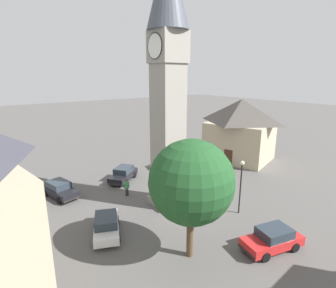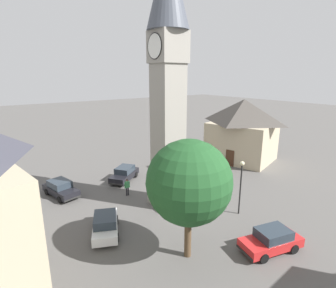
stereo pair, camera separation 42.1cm
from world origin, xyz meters
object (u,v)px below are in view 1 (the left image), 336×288
(tree, at_px, (191,182))
(road_sign, at_px, (211,159))
(car_blue_kerb, at_px, (123,174))
(pedestrian, at_px, (127,186))
(car_black_far, at_px, (60,189))
(car_white_side, at_px, (170,161))
(building_terrace_right, at_px, (240,129))
(lamp_post, at_px, (241,178))
(clock_tower, at_px, (168,60))
(car_red_corner, at_px, (272,239))
(car_silver_kerb, at_px, (106,225))

(tree, height_order, road_sign, tree)
(car_blue_kerb, height_order, road_sign, road_sign)
(pedestrian, bearing_deg, car_black_far, -125.44)
(car_white_side, bearing_deg, building_terrace_right, 72.44)
(car_blue_kerb, bearing_deg, lamp_post, 19.57)
(car_black_far, xyz_separation_m, building_terrace_right, (2.83, 23.08, 3.44))
(tree, bearing_deg, car_blue_kerb, 169.30)
(car_black_far, bearing_deg, road_sign, 73.69)
(clock_tower, xyz_separation_m, road_sign, (-2.71, 8.34, -10.52))
(clock_tower, bearing_deg, lamp_post, 36.35)
(car_red_corner, bearing_deg, building_terrace_right, 134.45)
(lamp_post, xyz_separation_m, road_sign, (-7.72, 4.65, -1.22))
(car_blue_kerb, relative_size, car_white_side, 0.97)
(pedestrian, distance_m, lamp_post, 10.65)
(clock_tower, bearing_deg, building_terrace_right, 105.97)
(clock_tower, relative_size, car_white_side, 4.77)
(pedestrian, relative_size, tree, 0.22)
(car_red_corner, bearing_deg, car_silver_kerb, -136.00)
(car_white_side, xyz_separation_m, pedestrian, (3.90, -8.31, 0.25))
(building_terrace_right, xyz_separation_m, road_sign, (1.78, -7.35, -2.31))
(car_red_corner, xyz_separation_m, building_terrace_right, (-13.89, 14.17, 3.44))
(car_silver_kerb, xyz_separation_m, car_white_side, (-8.63, 12.60, 0.00))
(car_blue_kerb, xyz_separation_m, car_black_far, (-0.11, -6.74, 0.00))
(car_black_far, distance_m, tree, 15.09)
(car_blue_kerb, relative_size, car_silver_kerb, 0.97)
(car_blue_kerb, distance_m, car_black_far, 6.74)
(car_red_corner, relative_size, car_white_side, 0.99)
(lamp_post, bearing_deg, car_white_side, 169.03)
(car_white_side, xyz_separation_m, building_terrace_right, (3.03, 9.57, 3.44))
(car_black_far, distance_m, pedestrian, 6.38)
(clock_tower, height_order, car_white_side, clock_tower)
(car_blue_kerb, relative_size, car_red_corner, 0.98)
(tree, bearing_deg, road_sign, 128.60)
(car_blue_kerb, height_order, tree, tree)
(car_red_corner, bearing_deg, car_black_far, -151.93)
(car_white_side, bearing_deg, pedestrian, -64.86)
(tree, height_order, lamp_post, tree)
(tree, relative_size, lamp_post, 1.67)
(car_silver_kerb, distance_m, car_black_far, 8.48)
(car_silver_kerb, height_order, car_white_side, same)
(tree, distance_m, road_sign, 15.16)
(building_terrace_right, relative_size, road_sign, 3.53)
(car_white_side, relative_size, building_terrace_right, 0.45)
(car_black_far, relative_size, tree, 0.57)
(car_red_corner, distance_m, car_white_side, 17.54)
(car_blue_kerb, relative_size, pedestrian, 2.56)
(car_red_corner, height_order, tree, tree)
(car_white_side, bearing_deg, tree, -33.67)
(tree, relative_size, road_sign, 2.75)
(car_white_side, bearing_deg, car_silver_kerb, -55.57)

